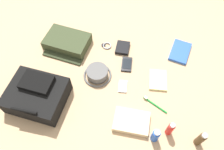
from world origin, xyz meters
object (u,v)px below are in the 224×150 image
(toothbrush, at_px, (154,104))
(folded_towel, at_px, (131,121))
(sunscreen_spray, at_px, (170,129))
(deodorant_spray, at_px, (155,135))
(notepad, at_px, (158,80))
(cell_phone, at_px, (127,64))
(toiletry_pouch, at_px, (67,42))
(backpack, at_px, (37,95))
(wallet, at_px, (123,48))
(media_player, at_px, (123,86))
(wristwatch, at_px, (107,46))
(cologne_bottle, at_px, (201,139))
(paperback_novel, at_px, (180,52))
(bucket_hat, at_px, (97,74))

(toothbrush, height_order, folded_towel, folded_towel)
(sunscreen_spray, height_order, deodorant_spray, sunscreen_spray)
(notepad, bearing_deg, cell_phone, -26.42)
(deodorant_spray, distance_m, folded_towel, 0.15)
(toiletry_pouch, height_order, folded_towel, toiletry_pouch)
(backpack, xyz_separation_m, sunscreen_spray, (-0.78, 0.04, -0.00))
(backpack, bearing_deg, toiletry_pouch, -94.34)
(wallet, height_order, notepad, wallet)
(sunscreen_spray, xyz_separation_m, cell_phone, (0.30, -0.40, -0.05))
(toiletry_pouch, xyz_separation_m, folded_towel, (-0.53, 0.47, -0.02))
(media_player, xyz_separation_m, folded_towel, (-0.09, 0.22, 0.01))
(wristwatch, bearing_deg, toothbrush, 134.71)
(cologne_bottle, height_order, wallet, cologne_bottle)
(deodorant_spray, height_order, paperback_novel, deodorant_spray)
(cologne_bottle, distance_m, deodorant_spray, 0.23)
(bucket_hat, height_order, cologne_bottle, cologne_bottle)
(cologne_bottle, height_order, media_player, cologne_bottle)
(media_player, xyz_separation_m, wristwatch, (0.17, -0.30, 0.00))
(toiletry_pouch, bearing_deg, paperback_novel, -172.47)
(sunscreen_spray, distance_m, wallet, 0.64)
(toiletry_pouch, distance_m, folded_towel, 0.71)
(backpack, distance_m, media_player, 0.52)
(toothbrush, distance_m, folded_towel, 0.18)
(cell_phone, relative_size, toothbrush, 0.79)
(cell_phone, bearing_deg, sunscreen_spray, 127.12)
(toiletry_pouch, relative_size, bucket_hat, 1.75)
(sunscreen_spray, distance_m, folded_towel, 0.21)
(backpack, xyz_separation_m, bucket_hat, (-0.30, -0.24, -0.04))
(sunscreen_spray, bearing_deg, cologne_bottle, 171.64)
(wristwatch, height_order, toothbrush, toothbrush)
(backpack, height_order, cologne_bottle, backpack)
(bucket_hat, bearing_deg, wallet, -114.80)
(wallet, xyz_separation_m, folded_towel, (-0.15, 0.52, 0.01))
(wallet, xyz_separation_m, notepad, (-0.27, 0.21, -0.00))
(toiletry_pouch, distance_m, notepad, 0.67)
(bucket_hat, height_order, wallet, bucket_hat)
(media_player, relative_size, wristwatch, 1.25)
(paperback_novel, height_order, folded_towel, folded_towel)
(notepad, bearing_deg, toothbrush, 81.02)
(media_player, bearing_deg, bucket_hat, -14.23)
(wristwatch, bearing_deg, bucket_hat, 89.60)
(wallet, bearing_deg, paperback_novel, -173.57)
(cologne_bottle, distance_m, media_player, 0.53)
(wallet, bearing_deg, folded_towel, 104.77)
(deodorant_spray, bearing_deg, toiletry_pouch, -38.38)
(cell_phone, bearing_deg, folded_towel, 103.73)
(wristwatch, height_order, wallet, wallet)
(toiletry_pouch, relative_size, wallet, 2.88)
(backpack, bearing_deg, wallet, -130.52)
(deodorant_spray, bearing_deg, sunscreen_spray, -145.12)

